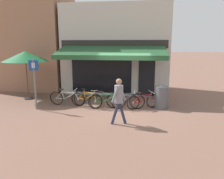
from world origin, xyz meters
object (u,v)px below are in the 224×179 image
at_px(bicycle_orange, 87,99).
at_px(bicycle_green, 107,101).
at_px(pedestrian_adult, 119,96).
at_px(bicycle_red, 143,101).
at_px(cafe_parasol, 25,56).
at_px(bicycle_black, 125,101).
at_px(bicycle_silver, 67,98).
at_px(litter_bin, 162,96).
at_px(parking_sign, 34,79).

xyz_separation_m(bicycle_orange, bicycle_green, (0.96, -0.19, -0.01)).
bearing_deg(pedestrian_adult, bicycle_red, 74.84).
bearing_deg(cafe_parasol, bicycle_orange, -16.70).
xyz_separation_m(bicycle_black, cafe_parasol, (-5.31, 1.10, 1.89)).
bearing_deg(bicycle_red, bicycle_green, 161.26).
bearing_deg(bicycle_red, bicycle_orange, 154.04).
height_order(bicycle_silver, bicycle_red, bicycle_silver).
distance_m(bicycle_orange, bicycle_black, 1.80).
height_order(bicycle_green, bicycle_black, bicycle_black).
distance_m(pedestrian_adult, litter_bin, 2.90).
xyz_separation_m(bicycle_black, pedestrian_adult, (-0.10, -1.99, 0.67)).
height_order(bicycle_red, litter_bin, litter_bin).
bearing_deg(bicycle_green, bicycle_orange, 161.36).
xyz_separation_m(bicycle_red, pedestrian_adult, (-0.90, -2.10, 0.69)).
height_order(bicycle_black, cafe_parasol, cafe_parasol).
relative_size(bicycle_silver, litter_bin, 1.62).
xyz_separation_m(litter_bin, cafe_parasol, (-6.94, 0.82, 1.71)).
bearing_deg(bicycle_orange, bicycle_red, 27.17).
distance_m(bicycle_silver, bicycle_green, 1.95).
distance_m(bicycle_green, cafe_parasol, 5.02).
xyz_separation_m(bicycle_green, bicycle_red, (1.64, 0.24, -0.01)).
distance_m(litter_bin, parking_sign, 5.76).
height_order(bicycle_red, pedestrian_adult, pedestrian_adult).
relative_size(bicycle_orange, pedestrian_adult, 0.94).
bearing_deg(pedestrian_adult, litter_bin, 60.81).
bearing_deg(bicycle_red, parking_sign, 161.86).
distance_m(bicycle_black, cafe_parasol, 5.74).
bearing_deg(bicycle_green, pedestrian_adult, -75.65).
bearing_deg(bicycle_black, bicycle_green, -172.02).
relative_size(bicycle_silver, bicycle_orange, 1.13).
height_order(litter_bin, cafe_parasol, cafe_parasol).
relative_size(bicycle_green, pedestrian_adult, 1.01).
xyz_separation_m(bicycle_silver, litter_bin, (4.42, 0.20, 0.19)).
bearing_deg(bicycle_green, bicycle_red, 0.95).
relative_size(bicycle_black, parking_sign, 0.77).
distance_m(bicycle_red, parking_sign, 4.96).
relative_size(bicycle_orange, litter_bin, 1.43).
relative_size(litter_bin, cafe_parasol, 0.44).
relative_size(bicycle_orange, parking_sign, 0.70).
distance_m(bicycle_black, parking_sign, 4.16).
bearing_deg(cafe_parasol, bicycle_silver, -21.96).
bearing_deg(bicycle_green, bicycle_black, 1.72).
distance_m(bicycle_orange, litter_bin, 3.44).
height_order(bicycle_silver, bicycle_green, bicycle_silver).
xyz_separation_m(bicycle_red, litter_bin, (0.83, 0.18, 0.21)).
height_order(parking_sign, cafe_parasol, cafe_parasol).
xyz_separation_m(bicycle_silver, cafe_parasol, (-2.53, 1.02, 1.90)).
bearing_deg(cafe_parasol, litter_bin, -6.70).
height_order(bicycle_orange, litter_bin, litter_bin).
relative_size(bicycle_red, litter_bin, 1.34).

